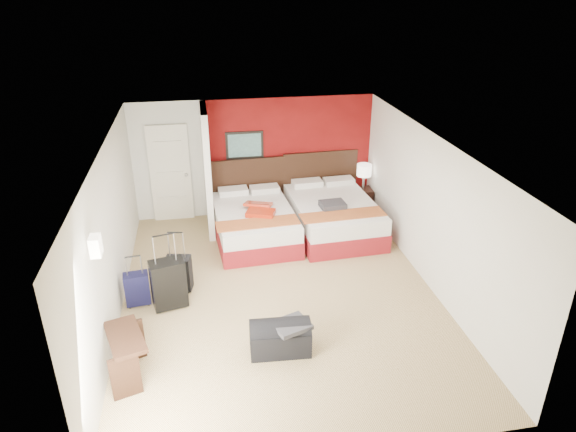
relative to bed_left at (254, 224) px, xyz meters
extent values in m
plane|color=tan|center=(0.18, -1.98, -0.32)|extent=(6.50, 6.50, 0.00)
cube|color=silver|center=(0.18, 1.27, 0.93)|extent=(5.00, 0.04, 2.50)
cube|color=silver|center=(-2.32, -1.98, 0.93)|extent=(0.04, 6.50, 2.50)
cube|color=black|center=(-0.02, 1.21, 1.23)|extent=(0.78, 0.03, 0.58)
cube|color=white|center=(-2.20, -3.48, 1.58)|extent=(0.12, 0.20, 0.24)
cube|color=maroon|center=(0.93, 1.25, 0.93)|extent=(3.50, 0.04, 2.50)
cube|color=silver|center=(-0.82, 0.63, 0.93)|extent=(0.12, 1.20, 2.50)
cube|color=silver|center=(-1.57, 1.22, 0.71)|extent=(0.82, 0.06, 2.05)
cube|color=white|center=(0.00, 0.00, 0.00)|extent=(1.61, 2.21, 0.64)
cube|color=silver|center=(1.60, 0.04, 0.02)|extent=(1.69, 2.32, 0.67)
cube|color=#B0270F|center=(0.10, -0.10, 0.36)|extent=(0.73, 0.85, 0.09)
cube|color=#36353A|center=(1.50, -0.26, 0.41)|extent=(0.49, 0.41, 0.11)
cube|color=black|center=(2.46, 0.83, -0.04)|extent=(0.40, 0.40, 0.55)
cylinder|color=silver|center=(2.46, 0.83, 0.51)|extent=(0.35, 0.35, 0.56)
cube|color=black|center=(-1.56, -2.05, 0.07)|extent=(0.58, 0.43, 0.77)
cube|color=black|center=(-1.42, -1.61, -0.03)|extent=(0.44, 0.32, 0.58)
cube|color=black|center=(-2.06, -1.91, -0.06)|extent=(0.40, 0.27, 0.52)
cube|color=black|center=(-0.04, -3.40, -0.11)|extent=(0.85, 0.49, 0.42)
cube|color=#35353A|center=(0.11, -3.45, 0.13)|extent=(0.58, 0.53, 0.06)
cube|color=black|center=(-2.03, -3.57, 0.02)|extent=(0.62, 0.88, 0.67)
camera|label=1|loc=(-0.92, -9.02, 4.42)|focal=32.14mm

